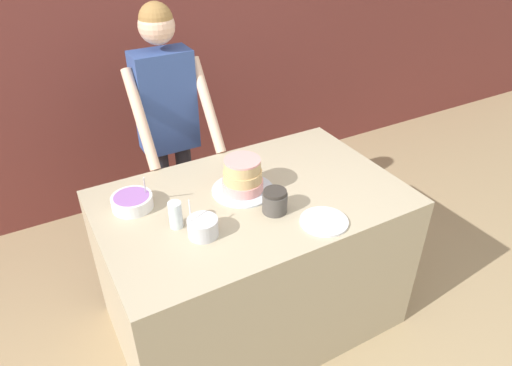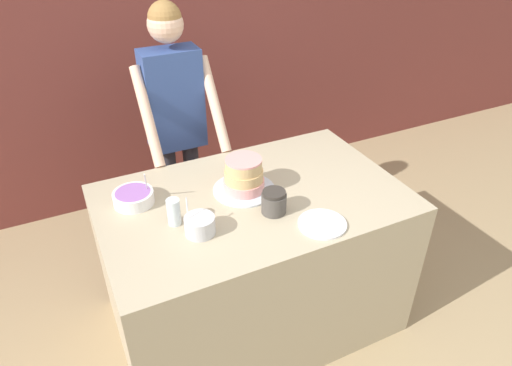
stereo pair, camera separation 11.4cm
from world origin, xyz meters
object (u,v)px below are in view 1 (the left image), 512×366
frosting_bowl_white (203,227)px  drinking_glass (176,215)px  cake (243,177)px  stoneware_jar (275,201)px  ceramic_plate (324,221)px  frosting_bowl_purple (132,201)px  person_baker (167,113)px

frosting_bowl_white → drinking_glass: bearing=125.0°
cake → stoneware_jar: (0.05, -0.24, -0.02)m
cake → drinking_glass: (-0.41, -0.12, -0.02)m
ceramic_plate → stoneware_jar: (-0.16, 0.19, 0.05)m
frosting_bowl_purple → ceramic_plate: (0.76, -0.57, -0.03)m
cake → drinking_glass: cake is taller
cake → drinking_glass: 0.43m
drinking_glass → ceramic_plate: (0.63, -0.32, -0.06)m
person_baker → cake: bearing=-80.9°
frosting_bowl_purple → ceramic_plate: 0.95m
person_baker → frosting_bowl_purple: (-0.43, -0.63, -0.13)m
person_baker → cake: person_baker is taller
frosting_bowl_purple → frosting_bowl_white: bearing=-59.4°
person_baker → ceramic_plate: person_baker is taller
drinking_glass → stoneware_jar: 0.48m
person_baker → frosting_bowl_white: person_baker is taller
stoneware_jar → frosting_bowl_white: bearing=179.6°
drinking_glass → stoneware_jar: size_ratio=1.09×
frosting_bowl_purple → cake: bearing=-13.9°
frosting_bowl_white → ceramic_plate: (0.54, -0.20, -0.04)m
ceramic_plate → stoneware_jar: 0.26m
frosting_bowl_purple → drinking_glass: frosting_bowl_purple is taller
ceramic_plate → frosting_bowl_white: bearing=160.1°
person_baker → ceramic_plate: bearing=-74.5°
stoneware_jar → cake: bearing=102.5°
frosting_bowl_white → drinking_glass: size_ratio=1.33×
cake → frosting_bowl_purple: size_ratio=1.61×
cake → frosting_bowl_white: 0.41m
cake → ceramic_plate: size_ratio=1.41×
frosting_bowl_white → frosting_bowl_purple: bearing=120.6°
drinking_glass → stoneware_jar: drinking_glass is taller
cake → stoneware_jar: size_ratio=2.66×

